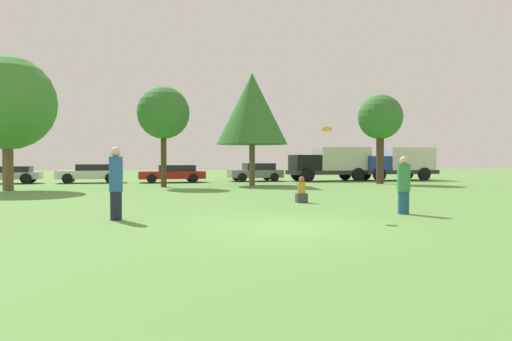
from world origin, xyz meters
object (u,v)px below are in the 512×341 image
object	(u,v)px
parked_car_red	(173,173)
tree_1	(163,113)
parked_car_grey	(256,172)
tree_3	(380,118)
tree_0	(7,103)
tree_2	(252,109)
parked_car_silver	(9,174)
bystander_sitting	(302,192)
frisbee	(327,129)
person_thrower	(116,183)
delivery_truck_black	(332,162)
parked_car_white	(91,173)
person_catcher	(404,185)
delivery_truck_blue	(399,162)

from	to	relation	value
parked_car_red	tree_1	bearing A→B (deg)	79.36
parked_car_grey	tree_3	bearing A→B (deg)	140.16
tree_0	tree_2	world-z (taller)	tree_0
parked_car_silver	tree_0	bearing A→B (deg)	102.24
bystander_sitting	parked_car_silver	size ratio (longest dim) A/B	0.23
frisbee	parked_car_red	xyz separation A→B (m)	(-3.28, 20.51, -1.76)
person_thrower	tree_1	size ratio (longest dim) A/B	0.33
parked_car_grey	delivery_truck_black	distance (m)	5.68
parked_car_white	parked_car_grey	bearing A→B (deg)	177.71
tree_0	parked_car_white	distance (m)	8.69
parked_car_silver	person_thrower	bearing A→B (deg)	108.94
tree_2	person_thrower	bearing A→B (deg)	-114.33
frisbee	parked_car_grey	distance (m)	21.42
frisbee	parked_car_white	size ratio (longest dim) A/B	0.07
frisbee	parked_car_white	world-z (taller)	frisbee
bystander_sitting	tree_1	size ratio (longest dim) A/B	0.17
frisbee	tree_1	distance (m)	15.60
person_thrower	tree_3	xyz separation A→B (m)	(15.36, 15.24, 3.29)
parked_car_grey	tree_0	bearing A→B (deg)	23.72
person_catcher	delivery_truck_black	distance (m)	21.02
tree_2	tree_3	distance (m)	8.57
tree_1	delivery_truck_black	xyz separation A→B (m)	(12.33, 5.44, -2.83)
tree_2	delivery_truck_black	distance (m)	9.12
frisbee	parked_car_red	size ratio (longest dim) A/B	0.06
person_thrower	bystander_sitting	xyz separation A→B (m)	(6.22, 3.65, -0.57)
bystander_sitting	parked_car_white	size ratio (longest dim) A/B	0.22
tree_0	delivery_truck_black	xyz separation A→B (m)	(20.13, 6.54, -3.08)
person_catcher	delivery_truck_black	world-z (taller)	delivery_truck_black
bystander_sitting	parked_car_grey	size ratio (longest dim) A/B	0.24
tree_1	person_thrower	bearing A→B (deg)	-96.03
tree_1	parked_car_grey	world-z (taller)	tree_1
tree_3	parked_car_white	size ratio (longest dim) A/B	1.33
parked_car_red	tree_2	bearing A→B (deg)	130.01
tree_2	delivery_truck_blue	size ratio (longest dim) A/B	1.12
bystander_sitting	parked_car_grey	xyz separation A→B (m)	(2.04, 16.91, 0.28)
tree_2	delivery_truck_black	bearing A→B (deg)	33.98
frisbee	tree_1	size ratio (longest dim) A/B	0.05
tree_3	parked_car_silver	distance (m)	24.49
tree_3	parked_car_white	world-z (taller)	tree_3
person_catcher	tree_1	size ratio (longest dim) A/B	0.29
person_catcher	parked_car_white	xyz separation A→B (m)	(-11.14, 20.81, -0.16)
person_thrower	tree_2	distance (m)	16.89
frisbee	person_thrower	bearing A→B (deg)	173.62
person_thrower	tree_3	distance (m)	21.88
tree_0	parked_car_red	world-z (taller)	tree_0
delivery_truck_blue	tree_3	bearing A→B (deg)	46.07
parked_car_white	parked_car_red	distance (m)	5.44
person_thrower	bystander_sitting	distance (m)	7.24
person_thrower	parked_car_silver	xyz separation A→B (m)	(-8.27, 20.56, -0.35)
tree_0	parked_car_silver	bearing A→B (deg)	105.22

